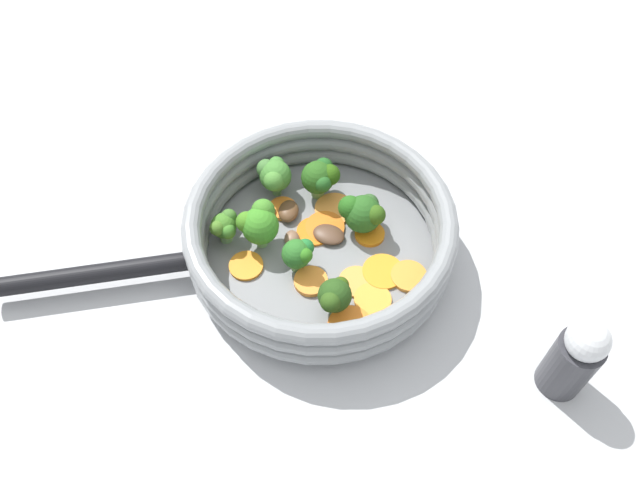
{
  "coord_description": "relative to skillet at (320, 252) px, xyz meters",
  "views": [
    {
      "loc": [
        -0.37,
        0.12,
        0.58
      ],
      "look_at": [
        0.0,
        0.0,
        0.03
      ],
      "focal_mm": 35.0,
      "sensor_mm": 36.0,
      "label": 1
    }
  ],
  "objects": [
    {
      "name": "salt_shaker",
      "position": [
        -0.21,
        -0.18,
        0.05
      ],
      "size": [
        0.04,
        0.04,
        0.11
      ],
      "color": "#333338",
      "rests_on": "ground_plane"
    },
    {
      "name": "carrot_slice_11",
      "position": [
        -0.05,
        -0.02,
        0.01
      ],
      "size": [
        0.05,
        0.05,
        0.0
      ],
      "primitive_type": "cylinder",
      "rotation": [
        0.0,
        0.0,
        2.09
      ],
      "color": "#EF973E",
      "rests_on": "skillet"
    },
    {
      "name": "carrot_slice_6",
      "position": [
        -0.04,
        0.02,
        0.01
      ],
      "size": [
        0.04,
        0.04,
        0.01
      ],
      "primitive_type": "cylinder",
      "rotation": [
        0.0,
        0.0,
        4.47
      ],
      "color": "orange",
      "rests_on": "skillet"
    },
    {
      "name": "broccoli_floret_4",
      "position": [
        0.03,
        0.06,
        0.04
      ],
      "size": [
        0.05,
        0.04,
        0.05
      ],
      "color": "#7AB665",
      "rests_on": "skillet"
    },
    {
      "name": "broccoli_floret_1",
      "position": [
        -0.02,
        0.03,
        0.03
      ],
      "size": [
        0.03,
        0.04,
        0.04
      ],
      "color": "#628C47",
      "rests_on": "skillet"
    },
    {
      "name": "carrot_slice_7",
      "position": [
        -0.08,
        -0.03,
        0.01
      ],
      "size": [
        0.05,
        0.05,
        0.0
      ],
      "primitive_type": "cylinder",
      "rotation": [
        0.0,
        0.0,
        1.4
      ],
      "color": "#F99C33",
      "rests_on": "skillet"
    },
    {
      "name": "broccoli_floret_6",
      "position": [
        0.04,
        0.1,
        0.03
      ],
      "size": [
        0.03,
        0.03,
        0.04
      ],
      "color": "#7EB26C",
      "rests_on": "skillet"
    },
    {
      "name": "mushroom_piece_3",
      "position": [
        0.06,
        0.04,
        0.01
      ],
      "size": [
        0.02,
        0.03,
        0.01
      ],
      "primitive_type": "ellipsoid",
      "rotation": [
        0.0,
        0.0,
        1.87
      ],
      "color": "brown",
      "rests_on": "skillet"
    },
    {
      "name": "carrot_slice_9",
      "position": [
        0.0,
        -0.06,
        0.01
      ],
      "size": [
        0.05,
        0.05,
        0.01
      ],
      "primitive_type": "cylinder",
      "rotation": [
        0.0,
        0.0,
        0.89
      ],
      "color": "orange",
      "rests_on": "skillet"
    },
    {
      "name": "carrot_slice_3",
      "position": [
        0.0,
        0.08,
        0.01
      ],
      "size": [
        0.05,
        0.05,
        0.0
      ],
      "primitive_type": "cylinder",
      "rotation": [
        0.0,
        0.0,
        2.76
      ],
      "color": "orange",
      "rests_on": "skillet"
    },
    {
      "name": "skillet_rivet_left",
      "position": [
        0.04,
        0.12,
        0.01
      ],
      "size": [
        0.01,
        0.01,
        0.01
      ],
      "primitive_type": "sphere",
      "color": "gray",
      "rests_on": "skillet"
    },
    {
      "name": "carrot_slice_0",
      "position": [
        -0.05,
        -0.05,
        0.01
      ],
      "size": [
        0.06,
        0.06,
        0.0
      ],
      "primitive_type": "cylinder",
      "rotation": [
        0.0,
        0.0,
        1.25
      ],
      "color": "orange",
      "rests_on": "skillet"
    },
    {
      "name": "skillet_rivet_right",
      "position": [
        -0.01,
        0.13,
        0.01
      ],
      "size": [
        0.01,
        0.01,
        0.01
      ],
      "primitive_type": "sphere",
      "color": "gray",
      "rests_on": "skillet"
    },
    {
      "name": "carrot_slice_2",
      "position": [
        0.06,
        0.03,
        0.01
      ],
      "size": [
        0.05,
        0.05,
        0.01
      ],
      "primitive_type": "cylinder",
      "rotation": [
        0.0,
        0.0,
        2.28
      ],
      "color": "orange",
      "rests_on": "skillet"
    },
    {
      "name": "broccoli_floret_2",
      "position": [
        0.01,
        -0.05,
        0.04
      ],
      "size": [
        0.04,
        0.05,
        0.05
      ],
      "color": "#8DB76B",
      "rests_on": "skillet"
    },
    {
      "name": "carrot_slice_1",
      "position": [
        0.05,
        -0.03,
        0.01
      ],
      "size": [
        0.05,
        0.05,
        0.0
      ],
      "primitive_type": "cylinder",
      "rotation": [
        0.0,
        0.0,
        3.19
      ],
      "color": "#F2933C",
      "rests_on": "skillet"
    },
    {
      "name": "mushroom_piece_0",
      "position": [
        0.05,
        0.02,
        0.01
      ],
      "size": [
        0.04,
        0.03,
        0.01
      ],
      "primitive_type": "ellipsoid",
      "rotation": [
        0.0,
        0.0,
        2.7
      ],
      "color": "brown",
      "rests_on": "skillet"
    },
    {
      "name": "carrot_slice_5",
      "position": [
        0.02,
        0.0,
        0.01
      ],
      "size": [
        0.05,
        0.05,
        0.0
      ],
      "primitive_type": "cylinder",
      "rotation": [
        0.0,
        0.0,
        2.9
      ],
      "color": "orange",
      "rests_on": "skillet"
    },
    {
      "name": "mushroom_piece_1",
      "position": [
        0.01,
        -0.01,
        0.01
      ],
      "size": [
        0.04,
        0.04,
        0.01
      ],
      "primitive_type": "ellipsoid",
      "rotation": [
        0.0,
        0.0,
        4.03
      ],
      "color": "brown",
      "rests_on": "skillet"
    },
    {
      "name": "broccoli_floret_3",
      "position": [
        -0.08,
        0.01,
        0.04
      ],
      "size": [
        0.04,
        0.04,
        0.04
      ],
      "color": "#72A752",
      "rests_on": "skillet"
    },
    {
      "name": "mushroom_piece_2",
      "position": [
        0.02,
        0.03,
        0.01
      ],
      "size": [
        0.03,
        0.02,
        0.01
      ],
      "primitive_type": "ellipsoid",
      "rotation": [
        0.0,
        0.0,
        6.06
      ],
      "color": "brown",
      "rests_on": "skillet"
    },
    {
      "name": "skillet_handle",
      "position": [
        0.03,
        0.24,
        0.02
      ],
      "size": [
        0.05,
        0.22,
        0.02
      ],
      "primitive_type": "cylinder",
      "rotation": [
        1.57,
        0.0,
        3.01
      ],
      "color": "black",
      "rests_on": "skillet"
    },
    {
      "name": "carrot_slice_10",
      "position": [
        0.02,
        -0.01,
        0.01
      ],
      "size": [
        0.05,
        0.05,
        0.0
      ],
      "primitive_type": "cylinder",
      "rotation": [
        0.0,
        0.0,
        4.62
      ],
      "color": "orange",
      "rests_on": "skillet"
    },
    {
      "name": "broccoli_floret_5",
      "position": [
        0.07,
        -0.02,
        0.04
      ],
      "size": [
        0.04,
        0.04,
        0.05
      ],
      "color": "olive",
      "rests_on": "skillet"
    },
    {
      "name": "skillet_rim_wall",
      "position": [
        0.0,
        0.0,
        0.04
      ],
      "size": [
        0.29,
        0.29,
        0.06
      ],
      "color": "gray",
      "rests_on": "skillet"
    },
    {
      "name": "carrot_slice_4",
      "position": [
        -0.06,
        -0.08,
        0.01
      ],
      "size": [
        0.04,
        0.04,
        0.0
      ],
      "primitive_type": "cylinder",
      "rotation": [
        0.0,
        0.0,
        1.52
      ],
      "color": "orange",
      "rests_on": "skillet"
    },
    {
      "name": "ground_plane",
      "position": [
        0.0,
        0.0,
        -0.01
      ],
      "size": [
        4.0,
        4.0,
        0.0
      ],
      "primitive_type": "plane",
      "color": "#B5B7BA"
    },
    {
      "name": "carrot_slice_8",
      "position": [
        -0.1,
        0.0,
        0.01
      ],
      "size": [
        0.06,
        0.06,
        0.0
      ],
      "primitive_type": "cylinder",
      "rotation": [
        0.0,
        0.0,
        0.76
      ],
      "color": "orange",
      "rests_on": "skillet"
    },
    {
      "name": "broccoli_floret_0",
      "position": [
        0.09,
        0.03,
        0.04
      ],
      "size": [
        0.04,
        0.04,
        0.05
      ],
      "color": "#6C9D5B",
      "rests_on": "skillet"
    },
    {
      "name": "skillet",
      "position": [
        0.0,
        0.0,
        0.0
      ],
      "size": [
        0.27,
        0.27,
        0.02
      ],
      "primitive_type": "cylinder",
      "color": "gray",
      "rests_on": "ground_plane"
    }
  ]
}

